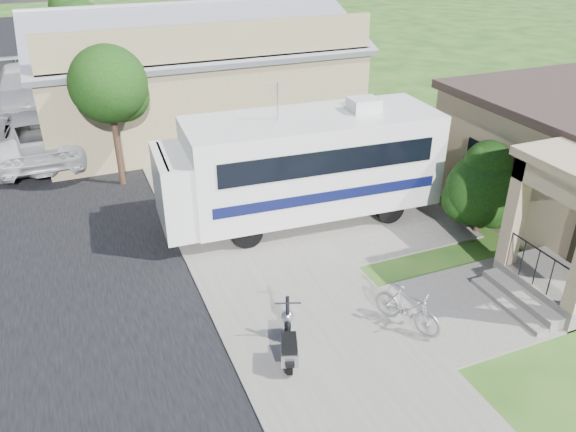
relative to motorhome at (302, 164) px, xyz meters
name	(u,v)px	position (x,y,z in m)	size (l,w,h in m)	color
ground	(350,310)	(-0.76, -4.50, -1.74)	(120.00, 120.00, 0.00)	#184111
street_slab	(4,190)	(-8.26, 5.50, -1.73)	(9.00, 80.00, 0.02)	black
sidewalk_slab	(197,160)	(-1.76, 5.50, -1.71)	(4.00, 80.00, 0.06)	#605E56
driveway_slab	(324,213)	(0.74, 0.00, -1.72)	(7.00, 6.00, 0.05)	#605E56
walk_slab	(486,303)	(2.24, -5.50, -1.72)	(4.00, 3.00, 0.05)	#605E56
warehouse	(194,79)	(-0.76, 9.47, 0.25)	(12.50, 8.40, 5.04)	#7B6C4D
street_tree_a	(112,87)	(-4.45, 4.55, 1.51)	(2.44, 2.40, 4.58)	black
street_tree_b	(84,30)	(-4.45, 14.55, 1.65)	(2.44, 2.40, 4.73)	black
street_tree_c	(72,10)	(-4.45, 23.55, 1.36)	(2.44, 2.40, 4.42)	black
motorhome	(302,164)	(0.00, 0.00, 0.00)	(8.04, 2.94, 4.06)	silver
shrub	(484,186)	(4.30, -2.59, -0.35)	(2.22, 2.12, 2.73)	black
scooter	(289,342)	(-2.67, -5.45, -1.29)	(0.79, 1.48, 1.01)	black
bicycle	(407,310)	(0.05, -5.51, -1.25)	(0.46, 1.62, 0.98)	#93949A
pickup_truck	(39,133)	(-6.95, 8.29, -0.87)	(2.90, 6.30, 1.75)	silver
van	(26,88)	(-7.39, 15.00, -0.81)	(2.61, 6.43, 1.86)	silver
garden_hose	(502,284)	(3.05, -5.09, -1.65)	(0.41, 0.41, 0.19)	#146820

